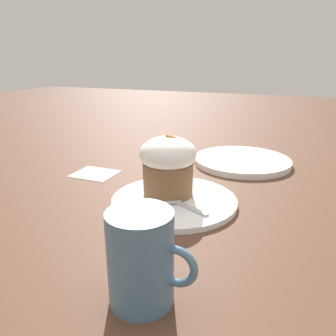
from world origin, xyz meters
The scene contains 7 objects.
ground_plane centered at (0.00, 0.00, 0.00)m, with size 4.00×4.00×0.00m, color #513323.
dessert_plate centered at (0.00, 0.00, 0.01)m, with size 0.23×0.23×0.01m.
carrot_cake centered at (-0.02, 0.02, 0.07)m, with size 0.11×0.11×0.12m.
spoon centered at (0.00, -0.02, 0.01)m, with size 0.12×0.07×0.01m.
coffee_cup centered at (0.06, -0.25, 0.05)m, with size 0.10×0.07×0.11m.
side_plate centered at (0.07, 0.29, 0.01)m, with size 0.24×0.24×0.01m.
paper_napkin centered at (-0.23, 0.08, 0.00)m, with size 0.10×0.08×0.00m.
Camera 1 is at (0.20, -0.52, 0.26)m, focal length 35.00 mm.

